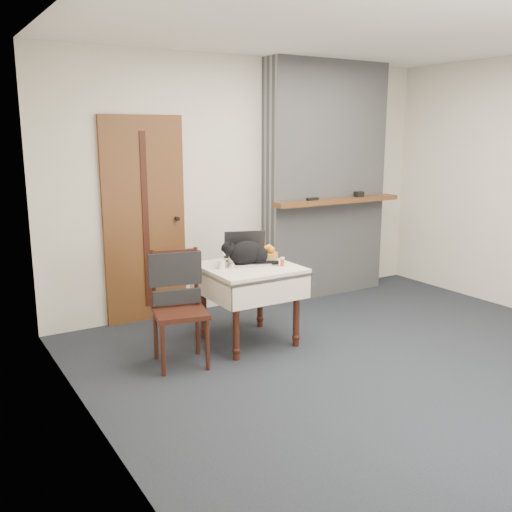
# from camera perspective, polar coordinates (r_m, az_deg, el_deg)

# --- Properties ---
(ground) EXTENTS (4.50, 4.50, 0.00)m
(ground) POSITION_cam_1_polar(r_m,az_deg,el_deg) (4.87, 11.67, -10.16)
(ground) COLOR black
(ground) RESTS_ON ground
(room_shell) EXTENTS (4.52, 4.01, 2.61)m
(room_shell) POSITION_cam_1_polar(r_m,az_deg,el_deg) (4.86, 8.81, 11.25)
(room_shell) COLOR beige
(room_shell) RESTS_ON ground
(door) EXTENTS (0.82, 0.10, 2.00)m
(door) POSITION_cam_1_polar(r_m,az_deg,el_deg) (5.64, -11.08, 3.50)
(door) COLOR brown
(door) RESTS_ON ground
(chimney) EXTENTS (1.62, 0.48, 2.60)m
(chimney) POSITION_cam_1_polar(r_m,az_deg,el_deg) (6.52, 6.92, 7.44)
(chimney) COLOR gray
(chimney) RESTS_ON ground
(side_table) EXTENTS (0.78, 0.78, 0.70)m
(side_table) POSITION_cam_1_polar(r_m,az_deg,el_deg) (4.99, -0.71, -2.24)
(side_table) COLOR black
(side_table) RESTS_ON ground
(laptop) EXTENTS (0.46, 0.42, 0.28)m
(laptop) POSITION_cam_1_polar(r_m,az_deg,el_deg) (5.06, -0.96, 0.08)
(laptop) COLOR #B7B7BC
(laptop) RESTS_ON side_table
(cat) EXTENTS (0.48, 0.30, 0.25)m
(cat) POSITION_cam_1_polar(r_m,az_deg,el_deg) (4.96, -0.84, 0.26)
(cat) COLOR black
(cat) RESTS_ON side_table
(cream_jar) EXTENTS (0.07, 0.07, 0.07)m
(cream_jar) POSITION_cam_1_polar(r_m,az_deg,el_deg) (4.86, -3.47, -0.85)
(cream_jar) COLOR silver
(cream_jar) RESTS_ON side_table
(pill_bottle) EXTENTS (0.04, 0.04, 0.08)m
(pill_bottle) POSITION_cam_1_polar(r_m,az_deg,el_deg) (4.95, 2.65, -0.54)
(pill_bottle) COLOR #B04115
(pill_bottle) RESTS_ON side_table
(fruit_basket) EXTENTS (0.23, 0.23, 0.13)m
(fruit_basket) POSITION_cam_1_polar(r_m,az_deg,el_deg) (5.19, 0.93, 0.20)
(fruit_basket) COLOR olive
(fruit_basket) RESTS_ON side_table
(desk_clutter) EXTENTS (0.15, 0.04, 0.01)m
(desk_clutter) POSITION_cam_1_polar(r_m,az_deg,el_deg) (5.13, 1.11, -0.49)
(desk_clutter) COLOR black
(desk_clutter) RESTS_ON side_table
(chair) EXTENTS (0.49, 0.49, 0.92)m
(chair) POSITION_cam_1_polar(r_m,az_deg,el_deg) (4.63, -7.88, -3.50)
(chair) COLOR black
(chair) RESTS_ON ground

